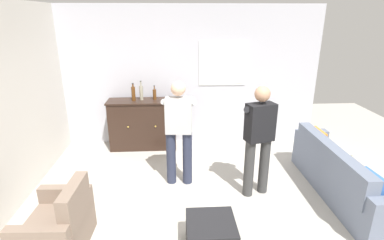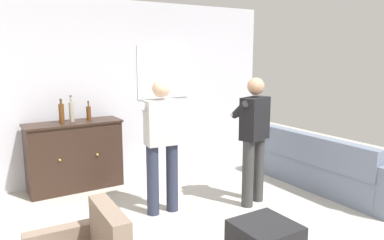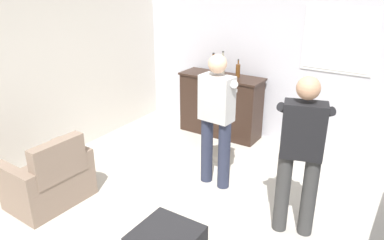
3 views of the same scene
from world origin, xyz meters
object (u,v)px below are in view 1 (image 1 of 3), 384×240
object	(u,v)px
couch	(338,176)
armchair	(59,228)
person_standing_right	(259,136)
bottle_liquor_amber	(141,92)
bottle_wine_green	(133,93)
ottoman	(211,235)
bottle_spirits_clear	(155,94)
sideboard_cabinet	(143,124)
person_standing_left	(179,128)

from	to	relation	value
couch	armchair	world-z (taller)	armchair
couch	person_standing_right	size ratio (longest dim) A/B	1.37
armchair	couch	bearing A→B (deg)	13.31
bottle_liquor_amber	armchair	bearing A→B (deg)	-103.69
bottle_wine_green	person_standing_right	size ratio (longest dim) A/B	0.21
bottle_wine_green	ottoman	distance (m)	3.29
person_standing_right	ottoman	bearing A→B (deg)	-125.67
couch	bottle_liquor_amber	bearing A→B (deg)	147.16
bottle_liquor_amber	ottoman	xyz separation A→B (m)	(1.05, -2.95, -0.97)
armchair	bottle_liquor_amber	distance (m)	3.07
bottle_liquor_amber	bottle_spirits_clear	xyz separation A→B (m)	(0.26, 0.03, -0.05)
sideboard_cabinet	person_standing_left	distance (m)	1.64
sideboard_cabinet	bottle_liquor_amber	world-z (taller)	bottle_liquor_amber
couch	person_standing_left	world-z (taller)	person_standing_left
sideboard_cabinet	couch	bearing A→B (deg)	-32.45
ottoman	person_standing_right	bearing A→B (deg)	54.33
couch	ottoman	xyz separation A→B (m)	(-2.01, -0.98, -0.15)
couch	armchair	distance (m)	3.86
armchair	sideboard_cabinet	xyz separation A→B (m)	(0.70, 2.83, 0.22)
armchair	person_standing_left	size ratio (longest dim) A/B	0.54
person_standing_left	person_standing_right	xyz separation A→B (m)	(1.15, -0.38, 0.00)
bottle_wine_green	bottle_spirits_clear	size ratio (longest dim) A/B	1.22
couch	person_standing_left	distance (m)	2.48
person_standing_right	person_standing_left	bearing A→B (deg)	161.77
armchair	person_standing_left	world-z (taller)	person_standing_left
bottle_wine_green	ottoman	world-z (taller)	bottle_wine_green
couch	sideboard_cabinet	size ratio (longest dim) A/B	1.70
armchair	bottle_wine_green	distance (m)	3.00
person_standing_right	armchair	bearing A→B (deg)	-157.82
bottle_liquor_amber	ottoman	size ratio (longest dim) A/B	0.68
ottoman	person_standing_right	distance (m)	1.58
bottle_liquor_amber	bottle_wine_green	bearing A→B (deg)	-164.91
sideboard_cabinet	person_standing_left	xyz separation A→B (m)	(0.71, -1.41, 0.43)
ottoman	person_standing_right	size ratio (longest dim) A/B	0.33
ottoman	person_standing_left	distance (m)	1.72
sideboard_cabinet	bottle_spirits_clear	world-z (taller)	bottle_spirits_clear
bottle_liquor_amber	ottoman	world-z (taller)	bottle_liquor_amber
ottoman	person_standing_left	size ratio (longest dim) A/B	0.33
couch	armchair	size ratio (longest dim) A/B	2.55
bottle_wine_green	person_standing_left	world-z (taller)	person_standing_left
armchair	bottle_liquor_amber	xyz separation A→B (m)	(0.70, 2.86, 0.87)
person_standing_right	couch	bearing A→B (deg)	-7.29
bottle_spirits_clear	person_standing_right	bearing A→B (deg)	-49.06
armchair	bottle_wine_green	xyz separation A→B (m)	(0.55, 2.82, 0.86)
person_standing_right	bottle_spirits_clear	bearing A→B (deg)	130.94
sideboard_cabinet	armchair	bearing A→B (deg)	-103.88
bottle_spirits_clear	person_standing_right	xyz separation A→B (m)	(1.60, -1.85, -0.17)
sideboard_cabinet	bottle_liquor_amber	bearing A→B (deg)	94.52
couch	person_standing_right	xyz separation A→B (m)	(-1.20, 0.15, 0.60)
couch	bottle_wine_green	size ratio (longest dim) A/B	6.67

